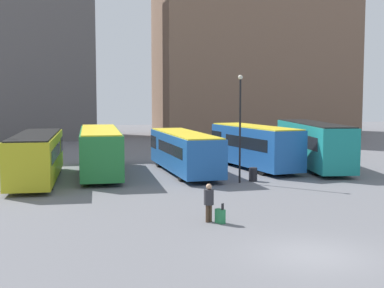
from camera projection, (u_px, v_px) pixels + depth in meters
name	position (u px, v px, depth m)	size (l,w,h in m)	color
ground_plane	(313.00, 255.00, 17.90)	(160.00, 160.00, 0.00)	slate
building_block_right	(253.00, 5.00, 72.87)	(26.01, 13.51, 35.26)	#7F604C
bus_0	(37.00, 155.00, 33.24)	(3.15, 11.20, 2.96)	gold
bus_1	(100.00, 149.00, 36.33)	(3.09, 11.79, 3.06)	#237A38
bus_2	(184.00, 151.00, 36.79)	(2.89, 11.17, 2.79)	#1E56A3
bus_3	(254.00, 145.00, 38.83)	(3.86, 10.06, 3.13)	#1E56A3
bus_4	(312.00, 143.00, 39.50)	(4.29, 12.29, 3.33)	#19847F
traveler	(209.00, 199.00, 22.51)	(0.56, 0.56, 1.64)	#4C3828
suitcase	(220.00, 216.00, 22.36)	(0.39, 0.50, 0.86)	#28844C
lamp_post_0	(240.00, 121.00, 32.36)	(0.28, 0.28, 6.57)	black
trash_bin	(253.00, 174.00, 33.25)	(0.52, 0.52, 0.85)	black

